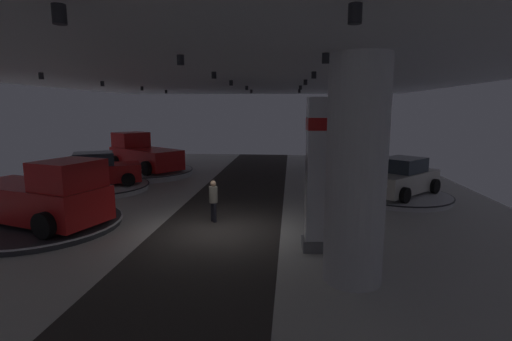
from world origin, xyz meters
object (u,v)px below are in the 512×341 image
object	(u,v)px
pickup_truck_far_left	(143,155)
display_car_mid_right	(401,178)
display_car_mid_left	(97,170)
pickup_truck_near_left	(42,197)
display_platform_mid_left	(99,187)
column_right	(356,172)
display_platform_far_left	(147,172)
display_platform_near_left	(38,224)
brand_sign_pylon	(325,174)
display_platform_mid_right	(399,196)
visitor_walking_near	(213,198)

from	to	relation	value
pickup_truck_far_left	display_car_mid_right	world-z (taller)	pickup_truck_far_left
display_car_mid_left	pickup_truck_near_left	xyz separation A→B (m)	(1.30, -6.26, 0.11)
pickup_truck_far_left	display_platform_mid_left	distance (m)	4.88
column_right	pickup_truck_near_left	size ratio (longest dim) A/B	0.97
display_platform_far_left	display_car_mid_left	bearing A→B (deg)	-100.60
pickup_truck_far_left	display_car_mid_right	distance (m)	15.50
display_platform_mid_left	display_platform_near_left	distance (m)	6.25
brand_sign_pylon	display_platform_mid_left	world-z (taller)	brand_sign_pylon
display_platform_far_left	display_platform_near_left	xyz separation A→B (m)	(0.14, -10.69, -0.07)
pickup_truck_near_left	display_car_mid_right	size ratio (longest dim) A/B	1.33
column_right	pickup_truck_far_left	world-z (taller)	column_right
display_platform_mid_right	pickup_truck_near_left	bearing A→B (deg)	-157.63
display_platform_mid_left	display_platform_far_left	bearing A→B (deg)	79.71
column_right	visitor_walking_near	xyz separation A→B (m)	(-4.44, 4.49, -1.84)
display_platform_mid_left	display_car_mid_left	world-z (taller)	display_car_mid_left
visitor_walking_near	column_right	bearing A→B (deg)	-45.33
display_platform_mid_left	display_car_mid_right	world-z (taller)	display_car_mid_right
brand_sign_pylon	pickup_truck_far_left	size ratio (longest dim) A/B	0.83
display_car_mid_left	pickup_truck_near_left	world-z (taller)	pickup_truck_near_left
pickup_truck_far_left	visitor_walking_near	distance (m)	11.62
display_platform_far_left	display_platform_mid_left	bearing A→B (deg)	-100.29
brand_sign_pylon	display_platform_far_left	xyz separation A→B (m)	(-10.18, 11.92, -2.15)
display_car_mid_left	display_platform_mid_left	bearing A→B (deg)	27.46
display_platform_mid_left	pickup_truck_near_left	size ratio (longest dim) A/B	0.90
display_platform_near_left	display_car_mid_right	size ratio (longest dim) A/B	1.35
brand_sign_pylon	display_platform_mid_left	xyz separation A→B (m)	(-11.00, 7.40, -2.19)
display_platform_near_left	display_car_mid_right	bearing A→B (deg)	21.64
pickup_truck_near_left	display_platform_mid_right	xyz separation A→B (m)	(13.85, 5.70, -1.03)
column_right	display_platform_mid_left	world-z (taller)	column_right
pickup_truck_far_left	display_platform_near_left	bearing A→B (deg)	-87.90
pickup_truck_near_left	visitor_walking_near	xyz separation A→B (m)	(5.84, 1.40, -0.26)
display_platform_mid_right	pickup_truck_far_left	bearing A→B (deg)	160.06
display_platform_mid_left	display_car_mid_left	distance (m)	0.90
brand_sign_pylon	visitor_walking_near	distance (m)	4.85
brand_sign_pylon	display_platform_near_left	xyz separation A→B (m)	(-10.04, 1.22, -2.22)
brand_sign_pylon	pickup_truck_near_left	size ratio (longest dim) A/B	0.80
display_platform_mid_right	display_car_mid_left	bearing A→B (deg)	177.90
brand_sign_pylon	display_platform_mid_right	distance (m)	8.28
display_platform_near_left	display_platform_mid_right	bearing A→B (deg)	21.59
column_right	pickup_truck_near_left	world-z (taller)	column_right
pickup_truck_near_left	visitor_walking_near	world-z (taller)	pickup_truck_near_left
display_platform_far_left	pickup_truck_far_left	world-z (taller)	pickup_truck_far_left
display_platform_far_left	display_car_mid_left	world-z (taller)	display_car_mid_left
display_platform_mid_left	display_car_mid_left	bearing A→B (deg)	-152.54
visitor_walking_near	display_car_mid_left	bearing A→B (deg)	145.77
display_platform_mid_left	visitor_walking_near	distance (m)	8.65
column_right	display_platform_far_left	distance (m)	17.74
display_platform_far_left	pickup_truck_near_left	bearing A→B (deg)	-87.63
pickup_truck_far_left	display_platform_mid_left	size ratio (longest dim) A/B	1.08
column_right	display_platform_far_left	bearing A→B (deg)	127.70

